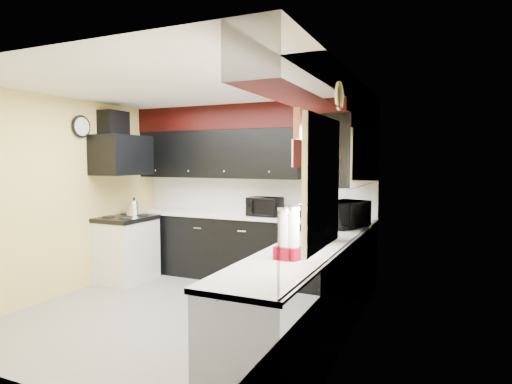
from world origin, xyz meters
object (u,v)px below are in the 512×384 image
kettle (134,208)px  knife_block (303,210)px  toaster_oven (265,207)px  utensil_crock (321,213)px  microwave (344,214)px

kettle → knife_block: bearing=14.8°
toaster_oven → kettle: 1.91m
knife_block → kettle: size_ratio=0.82×
utensil_crock → kettle: size_ratio=0.61×
toaster_oven → knife_block: size_ratio=2.36×
microwave → knife_block: 0.96m
knife_block → kettle: 2.44m
microwave → utensil_crock: (-0.44, 0.61, -0.08)m
toaster_oven → knife_block: 0.54m
microwave → kettle: size_ratio=2.39×
toaster_oven → knife_block: bearing=14.0°
knife_block → kettle: knife_block is taller
toaster_oven → utensil_crock: (0.78, 0.06, -0.06)m
toaster_oven → utensil_crock: bearing=6.7°
microwave → kettle: bearing=113.6°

